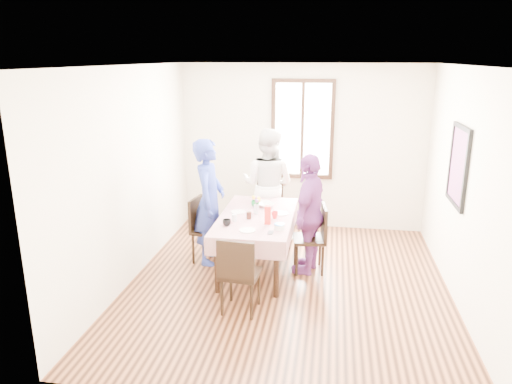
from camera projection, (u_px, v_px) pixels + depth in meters
ground at (287, 284)px, 6.10m from camera, size 4.50×4.50×0.00m
back_wall at (302, 148)px, 7.86m from camera, size 4.00×0.00×4.00m
right_wall at (465, 189)px, 5.42m from camera, size 0.00×4.50×4.50m
window_frame at (302, 130)px, 7.76m from camera, size 1.02×0.06×1.62m
window_pane at (303, 129)px, 7.77m from camera, size 0.90×0.02×1.50m
art_poster at (459, 166)px, 5.65m from camera, size 0.04×0.76×0.96m
dining_table at (257, 243)px, 6.45m from camera, size 0.84×1.64×0.75m
tablecloth at (257, 216)px, 6.35m from camera, size 0.96×1.76×0.01m
chair_left at (209, 230)px, 6.68m from camera, size 0.48×0.48×0.91m
chair_right at (309, 239)px, 6.37m from camera, size 0.47×0.47×0.91m
chair_far at (268, 211)px, 7.50m from camera, size 0.43×0.43×0.91m
chair_near at (241, 273)px, 5.36m from camera, size 0.46×0.46×0.91m
person_left at (209, 202)px, 6.57m from camera, size 0.43×0.64×1.74m
person_far at (268, 185)px, 7.36m from camera, size 0.99×0.86×1.76m
person_right at (308, 214)px, 6.28m from camera, size 0.61×1.01×1.61m
mug_black at (227, 223)px, 5.95m from camera, size 0.14×0.14×0.08m
mug_flag at (275, 215)px, 6.22m from camera, size 0.13×0.13×0.09m
mug_green at (255, 204)px, 6.70m from camera, size 0.12×0.12×0.09m
serving_bowl at (267, 205)px, 6.69m from camera, size 0.24×0.24×0.05m
juice_carton at (268, 215)px, 6.00m from camera, size 0.07×0.07×0.23m
butter_tub at (279, 227)px, 5.82m from camera, size 0.13×0.13×0.06m
jam_jar at (249, 216)px, 6.20m from camera, size 0.07×0.07×0.09m
drinking_glass at (234, 218)px, 6.11m from camera, size 0.06×0.06×0.09m
smartphone at (270, 232)px, 5.72m from camera, size 0.06×0.12×0.01m
flower_vase at (256, 209)px, 6.40m from camera, size 0.07×0.07×0.13m
plate_left at (238, 212)px, 6.47m from camera, size 0.20×0.20×0.01m
plate_right at (281, 214)px, 6.40m from camera, size 0.20×0.20×0.01m
plate_far at (264, 202)px, 6.92m from camera, size 0.20×0.20×0.01m
plate_near at (247, 230)px, 5.79m from camera, size 0.20×0.20×0.01m
butter_lid at (279, 224)px, 5.81m from camera, size 0.12×0.12×0.01m
flower_bunch at (256, 201)px, 6.36m from camera, size 0.09×0.09×0.10m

